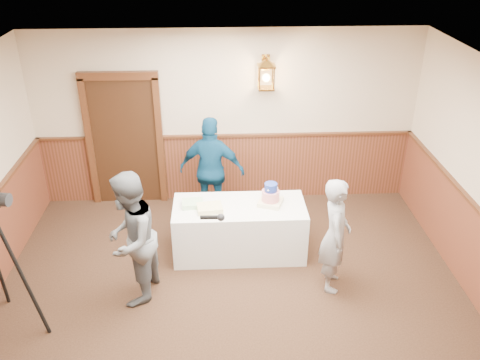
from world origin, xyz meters
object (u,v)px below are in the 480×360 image
object	(u,v)px
tiered_cake	(271,196)
assistant_p	(212,170)
interviewer	(130,239)
sheet_cake_green	(193,204)
display_table	(239,229)
baker	(335,235)
sheet_cake_yellow	(210,208)

from	to	relation	value
tiered_cake	assistant_p	bearing A→B (deg)	132.27
interviewer	sheet_cake_green	bearing A→B (deg)	153.94
tiered_cake	interviewer	xyz separation A→B (m)	(-1.75, -0.92, -0.02)
display_table	tiered_cake	bearing A→B (deg)	4.11
sheet_cake_green	baker	xyz separation A→B (m)	(1.77, -0.82, -0.02)
sheet_cake_green	sheet_cake_yellow	bearing A→B (deg)	-29.45
sheet_cake_green	display_table	bearing A→B (deg)	-2.90
tiered_cake	sheet_cake_yellow	bearing A→B (deg)	-171.15
sheet_cake_yellow	sheet_cake_green	world-z (taller)	sheet_cake_yellow
sheet_cake_green	assistant_p	distance (m)	0.91
sheet_cake_yellow	interviewer	size ratio (longest dim) A/B	0.19
sheet_cake_green	interviewer	distance (m)	1.16
display_table	tiered_cake	world-z (taller)	tiered_cake
sheet_cake_yellow	baker	xyz separation A→B (m)	(1.54, -0.69, -0.02)
interviewer	baker	distance (m)	2.47
display_table	tiered_cake	size ratio (longest dim) A/B	4.63
display_table	assistant_p	xyz separation A→B (m)	(-0.37, 0.91, 0.46)
interviewer	assistant_p	size ratio (longest dim) A/B	1.02
sheet_cake_yellow	interviewer	xyz separation A→B (m)	(-0.93, -0.79, 0.07)
interviewer	tiered_cake	bearing A→B (deg)	128.72
tiered_cake	sheet_cake_green	distance (m)	1.06
sheet_cake_yellow	sheet_cake_green	xyz separation A→B (m)	(-0.23, 0.13, -0.00)
sheet_cake_yellow	baker	distance (m)	1.69
assistant_p	tiered_cake	bearing A→B (deg)	143.51
tiered_cake	assistant_p	xyz separation A→B (m)	(-0.80, 0.88, -0.03)
sheet_cake_green	interviewer	size ratio (longest dim) A/B	0.17
sheet_cake_yellow	interviewer	distance (m)	1.22
tiered_cake	assistant_p	distance (m)	1.18
tiered_cake	baker	size ratio (longest dim) A/B	0.25
baker	tiered_cake	bearing A→B (deg)	50.52
tiered_cake	sheet_cake_yellow	world-z (taller)	tiered_cake
sheet_cake_green	baker	size ratio (longest dim) A/B	0.19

